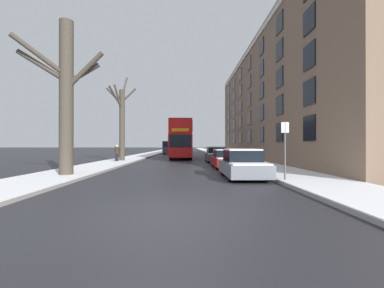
# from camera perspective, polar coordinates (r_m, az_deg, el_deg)

# --- Properties ---
(ground_plane) EXTENTS (320.00, 320.00, 0.00)m
(ground_plane) POSITION_cam_1_polar(r_m,az_deg,el_deg) (6.29, -5.87, -15.00)
(ground_plane) COLOR #28282D
(sidewalk_left) EXTENTS (3.15, 130.00, 0.16)m
(sidewalk_left) POSITION_cam_1_polar(r_m,az_deg,el_deg) (59.43, -7.22, -1.69)
(sidewalk_left) COLOR gray
(sidewalk_left) RESTS_ON ground
(sidewalk_right) EXTENTS (3.15, 130.00, 0.16)m
(sidewalk_right) POSITION_cam_1_polar(r_m,az_deg,el_deg) (59.32, 4.13, -1.69)
(sidewalk_right) COLOR gray
(sidewalk_right) RESTS_ON ground
(terrace_facade_right) EXTENTS (9.10, 37.05, 12.77)m
(terrace_facade_right) POSITION_cam_1_polar(r_m,az_deg,el_deg) (30.93, 20.89, 8.70)
(terrace_facade_right) COLOR #7A604C
(terrace_facade_right) RESTS_ON ground
(bare_tree_left_0) EXTENTS (4.09, 1.67, 7.74)m
(bare_tree_left_0) POSITION_cam_1_polar(r_m,az_deg,el_deg) (14.25, -26.28, 9.77)
(bare_tree_left_0) COLOR #423A30
(bare_tree_left_0) RESTS_ON ground
(bare_tree_left_1) EXTENTS (2.62, 3.06, 8.24)m
(bare_tree_left_1) POSITION_cam_1_polar(r_m,az_deg,el_deg) (25.17, -15.35, 5.00)
(bare_tree_left_1) COLOR #423A30
(bare_tree_left_1) RESTS_ON ground
(double_decker_bus) EXTENTS (2.49, 10.92, 4.35)m
(double_decker_bus) POSITION_cam_1_polar(r_m,az_deg,el_deg) (31.12, -2.35, 1.35)
(double_decker_bus) COLOR red
(double_decker_bus) RESTS_ON ground
(parked_car_0) EXTENTS (1.86, 4.09, 1.41)m
(parked_car_0) POSITION_cam_1_polar(r_m,az_deg,el_deg) (12.80, 11.21, -4.50)
(parked_car_0) COLOR slate
(parked_car_0) RESTS_ON ground
(parked_car_1) EXTENTS (1.77, 4.51, 1.30)m
(parked_car_1) POSITION_cam_1_polar(r_m,az_deg,el_deg) (18.25, 7.50, -3.35)
(parked_car_1) COLOR maroon
(parked_car_1) RESTS_ON ground
(parked_car_2) EXTENTS (1.83, 4.14, 1.46)m
(parked_car_2) POSITION_cam_1_polar(r_m,az_deg,el_deg) (24.23, 5.37, -2.43)
(parked_car_2) COLOR #474C56
(parked_car_2) RESTS_ON ground
(oncoming_van) EXTENTS (1.92, 4.88, 2.26)m
(oncoming_van) POSITION_cam_1_polar(r_m,az_deg,el_deg) (45.76, -5.12, -0.69)
(oncoming_van) COLOR #333842
(oncoming_van) RESTS_ON ground
(pedestrian_left_sidewalk) EXTENTS (0.35, 0.35, 1.63)m
(pedestrian_left_sidewalk) POSITION_cam_1_polar(r_m,az_deg,el_deg) (24.05, -16.37, -1.90)
(pedestrian_left_sidewalk) COLOR black
(pedestrian_left_sidewalk) RESTS_ON ground
(street_sign_post) EXTENTS (0.32, 0.07, 2.59)m
(street_sign_post) POSITION_cam_1_polar(r_m,az_deg,el_deg) (11.40, 19.95, -0.82)
(street_sign_post) COLOR #4C4F54
(street_sign_post) RESTS_ON ground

